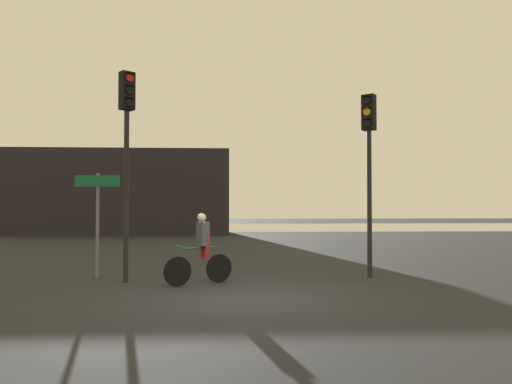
% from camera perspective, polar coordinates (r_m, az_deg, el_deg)
% --- Properties ---
extents(ground_plane, '(120.00, 120.00, 0.00)m').
position_cam_1_polar(ground_plane, '(9.91, -1.31, -11.99)').
color(ground_plane, black).
extents(water_strip, '(80.00, 16.00, 0.01)m').
position_cam_1_polar(water_strip, '(42.20, -2.76, -4.02)').
color(water_strip, gray).
rests_on(water_strip, ground).
extents(distant_building, '(15.53, 4.00, 5.29)m').
position_cam_1_polar(distant_building, '(33.08, -16.67, -0.05)').
color(distant_building, black).
rests_on(distant_building, ground).
extents(traffic_light_near_left, '(0.41, 0.42, 4.95)m').
position_cam_1_polar(traffic_light_near_left, '(12.19, -14.56, 6.11)').
color(traffic_light_near_left, black).
rests_on(traffic_light_near_left, ground).
extents(traffic_light_near_right, '(0.41, 0.42, 4.60)m').
position_cam_1_polar(traffic_light_near_right, '(12.91, 12.79, 4.66)').
color(traffic_light_near_right, black).
rests_on(traffic_light_near_right, ground).
extents(direction_sign_post, '(1.10, 0.12, 2.60)m').
position_cam_1_polar(direction_sign_post, '(13.05, -17.67, -1.93)').
color(direction_sign_post, slate).
rests_on(direction_sign_post, ground).
extents(cyclist, '(1.50, 0.89, 1.62)m').
position_cam_1_polar(cyclist, '(11.53, -6.26, -6.40)').
color(cyclist, black).
rests_on(cyclist, ground).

